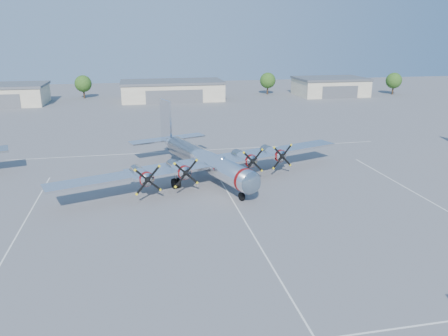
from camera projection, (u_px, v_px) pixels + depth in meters
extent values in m
plane|color=#5B5B5E|center=(237.00, 208.00, 47.85)|extent=(260.00, 260.00, 0.00)
cube|color=silver|center=(10.00, 247.00, 39.03)|extent=(0.15, 40.00, 0.01)
cube|color=silver|center=(248.00, 227.00, 43.17)|extent=(0.15, 40.00, 0.01)
cube|color=silver|center=(445.00, 210.00, 47.30)|extent=(0.15, 40.00, 0.01)
cube|color=silver|center=(203.00, 150.00, 71.25)|extent=(60.00, 0.15, 0.01)
cube|color=#B8AB92|center=(2.00, 96.00, 115.45)|extent=(22.00, 14.00, 4.80)
cube|color=slate|center=(0.00, 85.00, 114.65)|extent=(22.60, 14.60, 0.60)
cube|color=#B8AB92|center=(172.00, 91.00, 123.91)|extent=(28.00, 14.00, 4.80)
cube|color=slate|center=(172.00, 82.00, 123.11)|extent=(28.60, 14.60, 0.60)
cube|color=slate|center=(175.00, 97.00, 117.49)|extent=(15.40, 0.20, 3.60)
cube|color=#B8AB92|center=(330.00, 87.00, 132.93)|extent=(20.00, 14.00, 4.80)
cube|color=slate|center=(331.00, 78.00, 132.13)|extent=(20.60, 14.60, 0.60)
cube|color=slate|center=(340.00, 92.00, 126.50)|extent=(11.00, 0.20, 3.60)
cylinder|color=#382619|center=(84.00, 94.00, 127.00)|extent=(0.50, 0.50, 2.80)
sphere|color=#204012|center=(83.00, 84.00, 126.15)|extent=(4.80, 4.80, 4.80)
cylinder|color=#382619|center=(267.00, 90.00, 135.46)|extent=(0.50, 0.50, 2.80)
sphere|color=#204012|center=(268.00, 80.00, 134.62)|extent=(4.80, 4.80, 4.80)
cylinder|color=#382619|center=(393.00, 90.00, 135.11)|extent=(0.50, 0.50, 2.80)
sphere|color=#204012|center=(394.00, 81.00, 134.27)|extent=(4.80, 4.80, 4.80)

